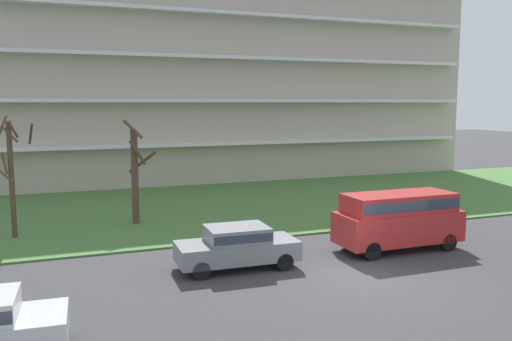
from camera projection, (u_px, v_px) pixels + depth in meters
ground at (361, 277)px, 18.45m from camera, size 160.00×160.00×0.00m
grass_lawn_strip at (233, 205)px, 31.42m from camera, size 80.00×16.00×0.08m
apartment_building at (177, 63)px, 43.67m from camera, size 46.55×13.92×18.50m
tree_far_left at (12, 172)px, 23.24m from camera, size 1.87×1.85×5.46m
tree_left at (136, 173)px, 26.12m from camera, size 1.72×1.74×5.25m
sedan_gray_near_left at (237, 245)px, 19.36m from camera, size 4.45×1.94×1.57m
van_red_near_right at (399, 217)px, 21.77m from camera, size 5.20×2.01×2.36m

